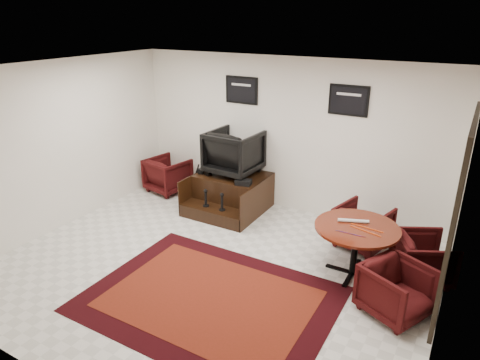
{
  "coord_description": "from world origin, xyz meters",
  "views": [
    {
      "loc": [
        3.01,
        -4.42,
        3.47
      ],
      "look_at": [
        -0.03,
        0.9,
        1.08
      ],
      "focal_mm": 32.0,
      "sensor_mm": 36.0,
      "label": 1
    }
  ],
  "objects_px": {
    "armchair_side": "(168,173)",
    "table_chair_back": "(363,225)",
    "shine_chair": "(234,150)",
    "table_chair_window": "(423,256)",
    "shine_podium": "(231,194)",
    "table_chair_corner": "(397,288)",
    "meeting_table": "(357,232)"
  },
  "relations": [
    {
      "from": "shine_chair",
      "to": "table_chair_corner",
      "type": "bearing_deg",
      "value": 154.65
    },
    {
      "from": "table_chair_back",
      "to": "table_chair_window",
      "type": "distance_m",
      "value": 1.08
    },
    {
      "from": "table_chair_back",
      "to": "table_chair_corner",
      "type": "height_order",
      "value": "table_chair_back"
    },
    {
      "from": "meeting_table",
      "to": "table_chair_back",
      "type": "relative_size",
      "value": 1.53
    },
    {
      "from": "table_chair_back",
      "to": "table_chair_window",
      "type": "xyz_separation_m",
      "value": [
        0.96,
        -0.5,
        -0.01
      ]
    },
    {
      "from": "armchair_side",
      "to": "shine_chair",
      "type": "bearing_deg",
      "value": -168.49
    },
    {
      "from": "table_chair_corner",
      "to": "armchair_side",
      "type": "bearing_deg",
      "value": 96.29
    },
    {
      "from": "table_chair_back",
      "to": "table_chair_corner",
      "type": "bearing_deg",
      "value": 133.54
    },
    {
      "from": "armchair_side",
      "to": "table_chair_window",
      "type": "height_order",
      "value": "armchair_side"
    },
    {
      "from": "meeting_table",
      "to": "table_chair_window",
      "type": "xyz_separation_m",
      "value": [
        0.86,
        0.34,
        -0.3
      ]
    },
    {
      "from": "armchair_side",
      "to": "table_chair_back",
      "type": "relative_size",
      "value": 1.03
    },
    {
      "from": "shine_podium",
      "to": "meeting_table",
      "type": "height_order",
      "value": "meeting_table"
    },
    {
      "from": "armchair_side",
      "to": "table_chair_back",
      "type": "height_order",
      "value": "armchair_side"
    },
    {
      "from": "meeting_table",
      "to": "table_chair_back",
      "type": "xyz_separation_m",
      "value": [
        -0.1,
        0.84,
        -0.29
      ]
    },
    {
      "from": "armchair_side",
      "to": "table_chair_window",
      "type": "bearing_deg",
      "value": -178.38
    },
    {
      "from": "table_chair_corner",
      "to": "table_chair_back",
      "type": "bearing_deg",
      "value": 54.46
    },
    {
      "from": "meeting_table",
      "to": "table_chair_window",
      "type": "relative_size",
      "value": 1.58
    },
    {
      "from": "shine_chair",
      "to": "table_chair_back",
      "type": "xyz_separation_m",
      "value": [
        2.53,
        -0.32,
        -0.74
      ]
    },
    {
      "from": "armchair_side",
      "to": "table_chair_corner",
      "type": "height_order",
      "value": "armchair_side"
    },
    {
      "from": "table_chair_back",
      "to": "table_chair_window",
      "type": "bearing_deg",
      "value": 167.47
    },
    {
      "from": "table_chair_corner",
      "to": "shine_chair",
      "type": "bearing_deg",
      "value": 87.83
    },
    {
      "from": "armchair_side",
      "to": "table_chair_corner",
      "type": "relative_size",
      "value": 1.06
    },
    {
      "from": "table_chair_back",
      "to": "table_chair_corner",
      "type": "relative_size",
      "value": 1.03
    },
    {
      "from": "shine_chair",
      "to": "meeting_table",
      "type": "distance_m",
      "value": 2.91
    },
    {
      "from": "armchair_side",
      "to": "meeting_table",
      "type": "distance_m",
      "value": 4.36
    },
    {
      "from": "table_chair_window",
      "to": "table_chair_corner",
      "type": "bearing_deg",
      "value": 142.71
    },
    {
      "from": "shine_podium",
      "to": "table_chair_window",
      "type": "height_order",
      "value": "table_chair_window"
    },
    {
      "from": "shine_chair",
      "to": "table_chair_window",
      "type": "height_order",
      "value": "shine_chair"
    },
    {
      "from": "table_chair_back",
      "to": "armchair_side",
      "type": "bearing_deg",
      "value": 10.8
    },
    {
      "from": "shine_chair",
      "to": "table_chair_back",
      "type": "distance_m",
      "value": 2.66
    },
    {
      "from": "shine_chair",
      "to": "table_chair_window",
      "type": "relative_size",
      "value": 1.25
    },
    {
      "from": "meeting_table",
      "to": "table_chair_back",
      "type": "bearing_deg",
      "value": 96.95
    }
  ]
}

